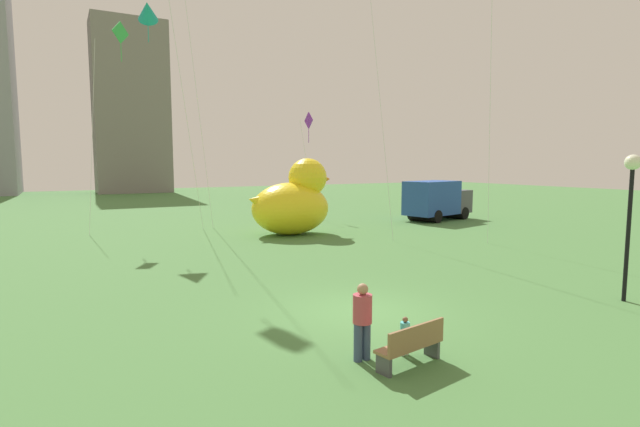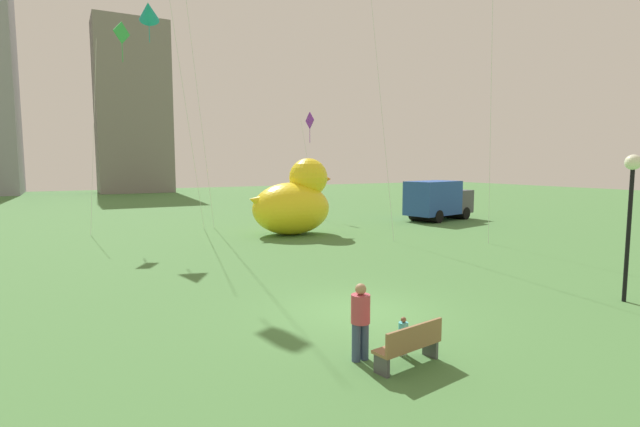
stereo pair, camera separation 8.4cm
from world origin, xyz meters
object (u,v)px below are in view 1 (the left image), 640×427
person_adult (362,318)px  lamppost (631,191)px  kite_green (118,42)px  person_child (405,334)px  park_bench (412,344)px  box_truck (437,200)px  kite_teal (148,12)px  kite_purple (309,124)px  giant_inflatable_duck (293,202)px

person_adult → lamppost: (9.33, -0.13, 2.42)m
lamppost → kite_green: bearing=115.7°
person_adult → lamppost: size_ratio=0.38×
person_child → kite_green: (-2.93, 23.64, 10.82)m
park_bench → box_truck: 26.11m
kite_teal → lamppost: bearing=-64.9°
lamppost → kite_purple: (2.28, 25.21, 3.82)m
person_adult → kite_green: size_ratio=0.13×
person_adult → kite_green: kite_green is taller
lamppost → person_child: bearing=-179.4°
person_adult → giant_inflatable_duck: giant_inflatable_duck is taller
person_adult → kite_teal: kite_teal is taller
lamppost → kite_purple: kite_purple is taller
person_child → lamppost: bearing=0.6°
park_bench → kite_green: size_ratio=0.13×
kite_teal → kite_green: size_ratio=1.07×
giant_inflatable_duck → box_truck: bearing=6.4°
park_bench → giant_inflatable_duck: size_ratio=0.31×
kite_purple → kite_teal: bearing=-161.9°
park_bench → lamppost: size_ratio=0.38×
giant_inflatable_duck → kite_green: (-8.40, 6.51, 9.41)m
lamppost → kite_purple: 25.60m
giant_inflatable_duck → kite_green: kite_green is taller
person_child → giant_inflatable_duck: (5.47, 17.13, 1.41)m
kite_purple → kite_green: bearing=-173.0°
park_bench → person_adult: size_ratio=1.02×
box_truck → lamppost: bearing=-116.7°
person_child → kite_green: 26.16m
person_adult → kite_teal: 24.12m
person_child → kite_green: size_ratio=0.07×
kite_green → kite_purple: bearing=7.0°
box_truck → person_child: bearing=-133.6°
box_truck → kite_teal: 22.37m
giant_inflatable_duck → kite_green: 14.20m
kite_green → box_truck: bearing=-14.1°
park_bench → person_adult: (-0.72, 0.75, 0.44)m
person_child → kite_purple: bearing=67.2°
person_child → kite_teal: (-1.56, 21.30, 12.15)m
kite_teal → person_adult: bearing=-88.4°
kite_green → lamppost: bearing=-64.3°
person_adult → box_truck: bearing=44.5°
kite_purple → person_adult: bearing=-114.8°
kite_green → park_bench: bearing=-83.6°
park_bench → kite_green: bearing=96.4°
kite_teal → kite_purple: 13.97m
person_adult → giant_inflatable_duck: 18.11m
giant_inflatable_duck → kite_purple: kite_purple is taller
lamppost → kite_teal: (-9.94, 21.21, 9.29)m
person_child → box_truck: (17.62, 18.49, 0.97)m
lamppost → box_truck: lamppost is taller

